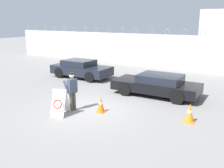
{
  "coord_description": "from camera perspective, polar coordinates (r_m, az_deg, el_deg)",
  "views": [
    {
      "loc": [
        6.68,
        -8.46,
        3.96
      ],
      "look_at": [
        0.35,
        1.33,
        0.96
      ],
      "focal_mm": 40.0,
      "sensor_mm": 36.0,
      "label": 1
    }
  ],
  "objects": [
    {
      "name": "traffic_cone_near",
      "position": [
        10.4,
        17.32,
        -6.33
      ],
      "size": [
        0.42,
        0.42,
        0.78
      ],
      "color": "orange",
      "rests_on": "ground_plane"
    },
    {
      "name": "parked_car_front_coupe",
      "position": [
        17.72,
        -7.11,
        3.52
      ],
      "size": [
        4.31,
        2.06,
        1.25
      ],
      "rotation": [
        0.0,
        0.0,
        0.04
      ],
      "color": "black",
      "rests_on": "ground_plane"
    },
    {
      "name": "barricade_sign",
      "position": [
        10.83,
        -11.86,
        -4.17
      ],
      "size": [
        0.84,
        1.01,
        1.13
      ],
      "rotation": [
        0.0,
        0.0,
        0.35
      ],
      "color": "white",
      "rests_on": "ground_plane"
    },
    {
      "name": "perimeter_wall",
      "position": [
        20.88,
        14.05,
        7.0
      ],
      "size": [
        36.0,
        0.3,
        3.27
      ],
      "color": "beige",
      "rests_on": "ground_plane"
    },
    {
      "name": "traffic_cone_mid",
      "position": [
        11.04,
        -2.59,
        -4.66
      ],
      "size": [
        0.38,
        0.38,
        0.71
      ],
      "color": "orange",
      "rests_on": "ground_plane"
    },
    {
      "name": "parked_car_rear_sedan",
      "position": [
        13.56,
        10.22,
        -0.12
      ],
      "size": [
        4.66,
        2.13,
        1.17
      ],
      "rotation": [
        0.0,
        0.0,
        3.19
      ],
      "color": "black",
      "rests_on": "ground_plane"
    },
    {
      "name": "security_guard",
      "position": [
        11.2,
        -9.1,
        -1.29
      ],
      "size": [
        0.44,
        0.62,
        1.73
      ],
      "rotation": [
        0.0,
        0.0,
        -1.7
      ],
      "color": "#514C42",
      "rests_on": "ground_plane"
    },
    {
      "name": "ground_plane",
      "position": [
        11.49,
        -5.13,
        -5.79
      ],
      "size": [
        90.0,
        90.0,
        0.0
      ],
      "primitive_type": "plane",
      "color": "gray"
    }
  ]
}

